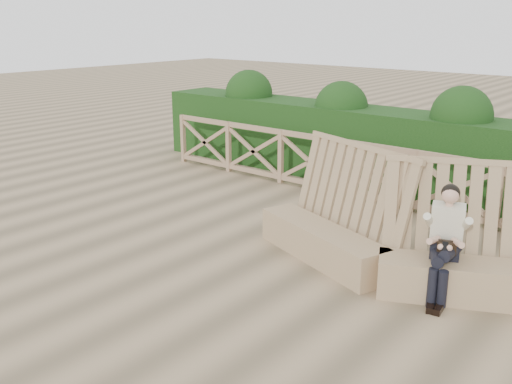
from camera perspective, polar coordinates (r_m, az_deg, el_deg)
The scene contains 5 objects.
ground at distance 7.88m, azimuth -0.63°, elevation -7.23°, with size 60.00×60.00×0.00m, color brown.
bench at distance 7.60m, azimuth 13.72°, elevation -5.37°, with size 4.28×1.67×1.61m.
woman at distance 7.09m, azimuth 18.41°, elevation -4.36°, with size 0.50×0.85×1.38m.
guardrail at distance 10.46m, azimuth 11.86°, elevation 1.78°, with size 10.10×0.09×1.10m.
hedge at distance 11.46m, azimuth 14.77°, elevation 3.92°, with size 12.00×1.20×1.50m, color black.
Camera 1 is at (4.65, -5.48, 3.23)m, focal length 40.00 mm.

